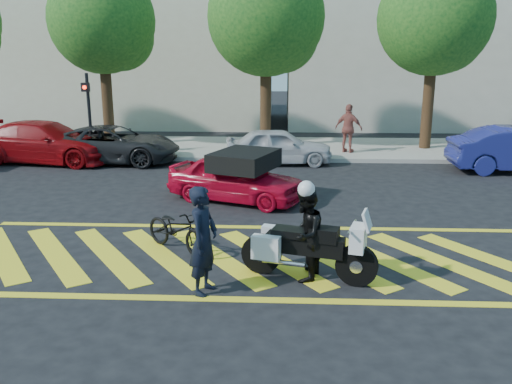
{
  "coord_description": "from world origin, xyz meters",
  "views": [
    {
      "loc": [
        0.64,
        -10.11,
        4.02
      ],
      "look_at": [
        0.12,
        1.15,
        1.05
      ],
      "focal_mm": 38.0,
      "sensor_mm": 36.0,
      "label": 1
    }
  ],
  "objects_px": {
    "bicycle": "(177,229)",
    "officer_moto": "(305,235)",
    "parked_left": "(46,142)",
    "police_motorcycle": "(306,247)",
    "parked_mid_right": "(279,146)",
    "officer_bike": "(203,241)",
    "parked_mid_left": "(113,144)",
    "red_convertible": "(236,178)"
  },
  "relations": [
    {
      "from": "bicycle",
      "to": "officer_moto",
      "type": "height_order",
      "value": "officer_moto"
    },
    {
      "from": "bicycle",
      "to": "parked_mid_left",
      "type": "height_order",
      "value": "parked_mid_left"
    },
    {
      "from": "police_motorcycle",
      "to": "red_convertible",
      "type": "distance_m",
      "value": 5.42
    },
    {
      "from": "officer_bike",
      "to": "police_motorcycle",
      "type": "xyz_separation_m",
      "value": [
        1.74,
        0.65,
        -0.33
      ]
    },
    {
      "from": "police_motorcycle",
      "to": "officer_moto",
      "type": "xyz_separation_m",
      "value": [
        -0.02,
        -0.01,
        0.24
      ]
    },
    {
      "from": "parked_left",
      "to": "parked_mid_right",
      "type": "height_order",
      "value": "parked_left"
    },
    {
      "from": "parked_mid_left",
      "to": "bicycle",
      "type": "bearing_deg",
      "value": -151.96
    },
    {
      "from": "officer_bike",
      "to": "red_convertible",
      "type": "xyz_separation_m",
      "value": [
        0.06,
        5.8,
        -0.29
      ]
    },
    {
      "from": "officer_bike",
      "to": "red_convertible",
      "type": "distance_m",
      "value": 5.81
    },
    {
      "from": "officer_bike",
      "to": "parked_mid_right",
      "type": "relative_size",
      "value": 0.49
    },
    {
      "from": "officer_moto",
      "to": "parked_left",
      "type": "xyz_separation_m",
      "value": [
        -9.04,
        10.06,
        -0.09
      ]
    },
    {
      "from": "police_motorcycle",
      "to": "parked_mid_left",
      "type": "distance_m",
      "value": 12.14
    },
    {
      "from": "bicycle",
      "to": "parked_mid_left",
      "type": "relative_size",
      "value": 0.37
    },
    {
      "from": "officer_bike",
      "to": "parked_mid_left",
      "type": "height_order",
      "value": "officer_bike"
    },
    {
      "from": "police_motorcycle",
      "to": "parked_mid_right",
      "type": "distance_m",
      "value": 10.19
    },
    {
      "from": "police_motorcycle",
      "to": "officer_bike",
      "type": "bearing_deg",
      "value": -143.39
    },
    {
      "from": "bicycle",
      "to": "police_motorcycle",
      "type": "relative_size",
      "value": 0.73
    },
    {
      "from": "officer_bike",
      "to": "parked_left",
      "type": "xyz_separation_m",
      "value": [
        -7.31,
        10.7,
        -0.18
      ]
    },
    {
      "from": "police_motorcycle",
      "to": "parked_mid_left",
      "type": "xyz_separation_m",
      "value": [
        -6.61,
        10.18,
        0.07
      ]
    },
    {
      "from": "officer_moto",
      "to": "parked_left",
      "type": "bearing_deg",
      "value": -121.92
    },
    {
      "from": "parked_left",
      "to": "parked_mid_right",
      "type": "relative_size",
      "value": 1.35
    },
    {
      "from": "parked_mid_right",
      "to": "parked_mid_left",
      "type": "bearing_deg",
      "value": 86.12
    },
    {
      "from": "red_convertible",
      "to": "officer_bike",
      "type": "bearing_deg",
      "value": -158.64
    },
    {
      "from": "police_motorcycle",
      "to": "parked_mid_right",
      "type": "relative_size",
      "value": 0.64
    },
    {
      "from": "officer_bike",
      "to": "officer_moto",
      "type": "bearing_deg",
      "value": -55.07
    },
    {
      "from": "parked_mid_right",
      "to": "parked_left",
      "type": "bearing_deg",
      "value": 87.02
    },
    {
      "from": "officer_bike",
      "to": "parked_mid_left",
      "type": "relative_size",
      "value": 0.39
    },
    {
      "from": "parked_left",
      "to": "parked_mid_left",
      "type": "height_order",
      "value": "parked_left"
    },
    {
      "from": "officer_moto",
      "to": "red_convertible",
      "type": "distance_m",
      "value": 5.43
    },
    {
      "from": "parked_mid_right",
      "to": "police_motorcycle",
      "type": "bearing_deg",
      "value": 179.23
    },
    {
      "from": "bicycle",
      "to": "police_motorcycle",
      "type": "distance_m",
      "value": 2.88
    },
    {
      "from": "bicycle",
      "to": "parked_mid_right",
      "type": "distance_m",
      "value": 9.12
    },
    {
      "from": "police_motorcycle",
      "to": "red_convertible",
      "type": "relative_size",
      "value": 0.65
    },
    {
      "from": "officer_bike",
      "to": "bicycle",
      "type": "xyz_separation_m",
      "value": [
        -0.83,
        1.93,
        -0.47
      ]
    },
    {
      "from": "bicycle",
      "to": "parked_left",
      "type": "height_order",
      "value": "parked_left"
    },
    {
      "from": "bicycle",
      "to": "parked_left",
      "type": "xyz_separation_m",
      "value": [
        -6.48,
        8.76,
        0.29
      ]
    },
    {
      "from": "police_motorcycle",
      "to": "parked_left",
      "type": "distance_m",
      "value": 13.52
    },
    {
      "from": "red_convertible",
      "to": "parked_mid_right",
      "type": "relative_size",
      "value": 0.98
    },
    {
      "from": "officer_bike",
      "to": "officer_moto",
      "type": "height_order",
      "value": "officer_bike"
    },
    {
      "from": "officer_bike",
      "to": "officer_moto",
      "type": "xyz_separation_m",
      "value": [
        1.72,
        0.64,
        -0.09
      ]
    },
    {
      "from": "officer_bike",
      "to": "parked_mid_left",
      "type": "xyz_separation_m",
      "value": [
        -4.87,
        10.83,
        -0.26
      ]
    },
    {
      "from": "officer_moto",
      "to": "parked_left",
      "type": "relative_size",
      "value": 0.32
    }
  ]
}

